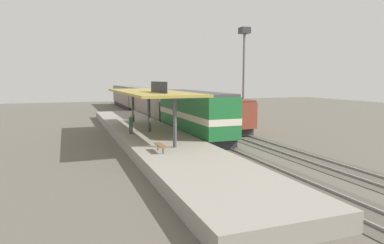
# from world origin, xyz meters

# --- Properties ---
(ground_plane) EXTENTS (120.00, 120.00, 0.00)m
(ground_plane) POSITION_xyz_m (2.00, 0.00, 0.00)
(ground_plane) COLOR #5B564C
(track_near) EXTENTS (3.20, 110.00, 0.16)m
(track_near) POSITION_xyz_m (0.00, 0.00, 0.03)
(track_near) COLOR #4E4941
(track_near) RESTS_ON ground
(track_far) EXTENTS (3.20, 110.00, 0.16)m
(track_far) POSITION_xyz_m (4.60, 0.00, 0.03)
(track_far) COLOR #4E4941
(track_far) RESTS_ON ground
(platform) EXTENTS (6.00, 44.00, 0.90)m
(platform) POSITION_xyz_m (-4.60, 0.00, 0.45)
(platform) COLOR gray
(platform) RESTS_ON ground
(station_canopy) EXTENTS (5.20, 18.00, 4.70)m
(station_canopy) POSITION_xyz_m (-4.60, -0.09, 4.53)
(station_canopy) COLOR #47474C
(station_canopy) RESTS_ON platform
(platform_bench) EXTENTS (0.44, 1.70, 0.50)m
(platform_bench) POSITION_xyz_m (-6.00, -9.18, 1.34)
(platform_bench) COLOR #333338
(platform_bench) RESTS_ON platform
(locomotive) EXTENTS (2.93, 14.43, 4.44)m
(locomotive) POSITION_xyz_m (0.00, 0.31, 2.41)
(locomotive) COLOR #28282D
(locomotive) RESTS_ON track_near
(passenger_carriage_front) EXTENTS (2.90, 20.00, 4.24)m
(passenger_carriage_front) POSITION_xyz_m (0.00, 18.31, 2.31)
(passenger_carriage_front) COLOR #28282D
(passenger_carriage_front) RESTS_ON track_near
(passenger_carriage_rear) EXTENTS (2.90, 20.00, 4.24)m
(passenger_carriage_rear) POSITION_xyz_m (0.00, 39.11, 2.31)
(passenger_carriage_rear) COLOR #28282D
(passenger_carriage_rear) RESTS_ON track_near
(freight_car) EXTENTS (2.80, 12.00, 3.54)m
(freight_car) POSITION_xyz_m (4.60, 4.23, 1.97)
(freight_car) COLOR #28282D
(freight_car) RESTS_ON track_far
(light_mast) EXTENTS (1.10, 1.10, 11.70)m
(light_mast) POSITION_xyz_m (7.80, 4.45, 8.40)
(light_mast) COLOR slate
(light_mast) RESTS_ON ground
(person_waiting) EXTENTS (0.34, 0.34, 1.71)m
(person_waiting) POSITION_xyz_m (-6.48, -0.80, 1.85)
(person_waiting) COLOR #4C4C51
(person_waiting) RESTS_ON platform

